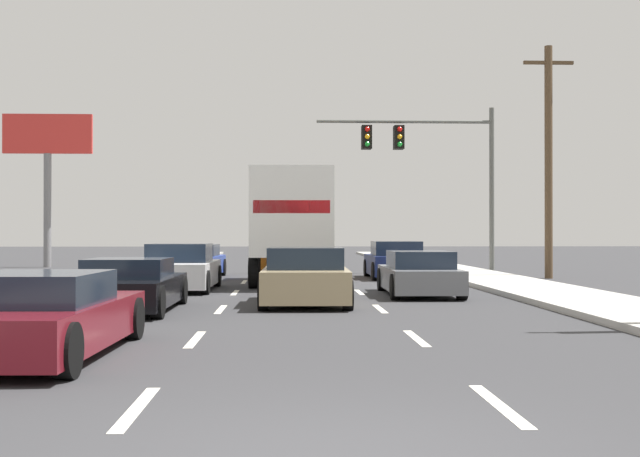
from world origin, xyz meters
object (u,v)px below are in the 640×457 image
at_px(car_tan, 305,278).
at_px(car_navy, 395,262).
at_px(car_maroon, 40,317).
at_px(utility_pole_mid, 549,158).
at_px(box_truck, 293,221).
at_px(roadside_billboard, 48,157).
at_px(car_white, 180,269).
at_px(traffic_signal_mast, 420,151).
at_px(car_black, 130,287).
at_px(car_gray, 419,274).
at_px(car_blue, 196,262).

distance_m(car_tan, car_navy, 11.23).
bearing_deg(car_maroon, utility_pole_mid, 55.46).
relative_size(box_truck, roadside_billboard, 1.02).
height_order(car_white, traffic_signal_mast, traffic_signal_mast).
relative_size(car_white, car_black, 1.01).
relative_size(car_black, roadside_billboard, 0.61).
bearing_deg(car_black, utility_pole_mid, 43.32).
relative_size(car_gray, utility_pole_mid, 0.54).
distance_m(car_black, roadside_billboard, 24.43).
height_order(car_blue, car_black, car_blue).
height_order(traffic_signal_mast, roadside_billboard, roadside_billboard).
distance_m(car_maroon, traffic_signal_mast, 24.53).
distance_m(car_maroon, car_gray, 12.53).
relative_size(car_blue, car_white, 0.92).
bearing_deg(car_navy, utility_pole_mid, -2.29).
relative_size(car_maroon, traffic_signal_mast, 0.64).
bearing_deg(box_truck, car_maroon, -102.75).
relative_size(car_maroon, roadside_billboard, 0.64).
bearing_deg(car_navy, car_blue, 173.82).
xyz_separation_m(car_tan, traffic_signal_mast, (4.99, 14.62, 4.36)).
relative_size(box_truck, car_navy, 1.84).
height_order(car_white, car_gray, car_white).
bearing_deg(car_blue, roadside_billboard, 129.95).
xyz_separation_m(car_black, roadside_billboard, (-8.07, 22.57, 4.72)).
distance_m(box_truck, roadside_billboard, 18.20).
xyz_separation_m(car_navy, utility_pole_mid, (5.50, -0.22, 3.70)).
relative_size(car_blue, utility_pole_mid, 0.50).
relative_size(car_tan, traffic_signal_mast, 0.58).
xyz_separation_m(car_blue, car_gray, (6.75, -8.78, -0.02)).
bearing_deg(roadside_billboard, utility_pole_mid, -27.12).
xyz_separation_m(car_maroon, utility_pole_mid, (12.64, 18.36, 3.78)).
bearing_deg(box_truck, roadside_billboard, 130.20).
distance_m(car_black, utility_pole_mid, 17.82).
bearing_deg(car_maroon, car_blue, 90.11).
distance_m(car_tan, traffic_signal_mast, 16.05).
bearing_deg(car_black, car_maroon, -89.77).
height_order(car_black, traffic_signal_mast, traffic_signal_mast).
bearing_deg(car_black, traffic_signal_mast, 61.65).
height_order(car_black, car_gray, car_gray).
distance_m(car_maroon, car_navy, 19.91).
xyz_separation_m(car_maroon, box_truck, (3.46, 15.30, 1.48)).
bearing_deg(car_maroon, car_tan, 65.05).
xyz_separation_m(car_black, utility_pole_mid, (12.67, 11.94, 3.79)).
xyz_separation_m(car_blue, utility_pole_mid, (12.68, -1.00, 3.74)).
xyz_separation_m(car_black, traffic_signal_mast, (8.69, 16.10, 4.45)).
distance_m(car_gray, roadside_billboard, 24.09).
bearing_deg(car_gray, car_tan, -138.66).
relative_size(box_truck, car_tan, 1.76).
bearing_deg(car_navy, car_maroon, -111.03).
relative_size(car_blue, roadside_billboard, 0.57).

